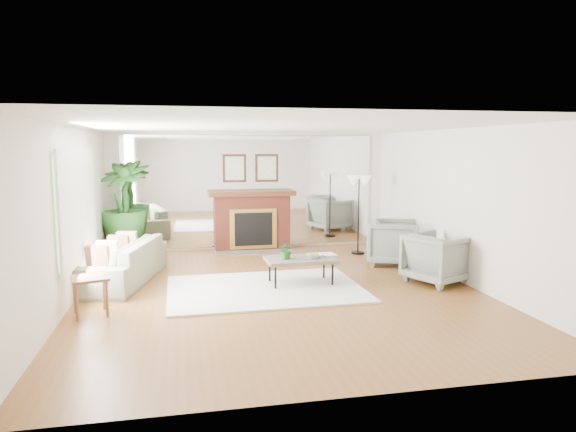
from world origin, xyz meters
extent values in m
plane|color=brown|center=(0.00, 0.00, 0.00)|extent=(7.00, 7.00, 0.00)
cube|color=silver|center=(-2.99, 0.00, 1.25)|extent=(0.02, 7.00, 2.50)
cube|color=silver|center=(2.99, 0.00, 1.25)|extent=(0.02, 7.00, 2.50)
cube|color=silver|center=(0.00, 3.49, 1.25)|extent=(6.00, 0.02, 2.50)
cube|color=silver|center=(0.00, 3.47, 1.25)|extent=(5.40, 0.04, 2.40)
cube|color=#B2E09E|center=(-2.96, 0.40, 1.35)|extent=(0.04, 2.40, 1.50)
cube|color=maroon|center=(0.00, 3.28, 0.60)|extent=(1.60, 0.40, 1.20)
cube|color=gold|center=(0.00, 3.07, 0.48)|extent=(1.00, 0.04, 0.85)
cube|color=black|center=(0.00, 3.05, 0.48)|extent=(0.80, 0.04, 0.70)
cube|color=#685C52|center=(0.00, 2.93, 0.01)|extent=(1.70, 0.55, 0.03)
cube|color=#442815|center=(0.00, 3.26, 1.22)|extent=(1.85, 0.46, 0.10)
cube|color=black|center=(-0.35, 3.43, 1.75)|extent=(0.50, 0.04, 0.60)
cube|color=black|center=(0.35, 3.43, 1.75)|extent=(0.50, 0.04, 0.60)
cube|color=white|center=(-0.22, 0.06, 0.02)|extent=(3.00, 2.17, 0.03)
cube|color=#685C52|center=(0.38, 0.24, 0.41)|extent=(1.12, 0.68, 0.06)
cylinder|color=black|center=(-0.07, 0.00, 0.19)|extent=(0.03, 0.03, 0.39)
cylinder|color=black|center=(0.85, 0.02, 0.19)|extent=(0.03, 0.03, 0.39)
cylinder|color=black|center=(-0.09, 0.46, 0.19)|extent=(0.03, 0.03, 0.39)
cylinder|color=black|center=(0.83, 0.48, 0.19)|extent=(0.03, 0.03, 0.39)
imported|color=gray|center=(-2.45, 1.01, 0.33)|extent=(1.40, 2.44, 0.67)
imported|color=gray|center=(2.40, 1.36, 0.42)|extent=(1.18, 1.16, 0.85)
imported|color=gray|center=(2.60, -0.05, 0.40)|extent=(1.16, 1.15, 0.81)
cube|color=brown|center=(-2.65, -0.68, 0.50)|extent=(0.55, 0.55, 0.04)
cylinder|color=brown|center=(-2.78, -0.90, 0.24)|extent=(0.04, 0.04, 0.49)
cylinder|color=brown|center=(-2.43, -0.81, 0.24)|extent=(0.04, 0.04, 0.49)
cylinder|color=brown|center=(-2.87, -0.55, 0.24)|extent=(0.04, 0.04, 0.49)
cylinder|color=brown|center=(-2.52, -0.46, 0.24)|extent=(0.04, 0.04, 0.49)
cylinder|color=black|center=(-2.60, 2.96, 0.20)|extent=(0.56, 0.56, 0.40)
imported|color=#2B6123|center=(-2.60, 2.96, 1.10)|extent=(1.15, 1.15, 1.64)
cylinder|color=black|center=(2.09, 2.39, 0.02)|extent=(0.27, 0.27, 0.04)
cylinder|color=black|center=(2.09, 2.39, 0.78)|extent=(0.03, 0.03, 1.57)
cone|color=beige|center=(1.97, 2.39, 1.52)|extent=(0.29, 0.29, 0.22)
cone|color=beige|center=(2.21, 2.39, 1.52)|extent=(0.29, 0.29, 0.22)
imported|color=#2B6123|center=(0.14, 0.22, 0.59)|extent=(0.29, 0.26, 0.30)
imported|color=brown|center=(0.59, 0.21, 0.47)|extent=(0.25, 0.25, 0.06)
imported|color=brown|center=(0.76, 0.35, 0.45)|extent=(0.25, 0.32, 0.02)
camera|label=1|loc=(-1.41, -7.58, 2.18)|focal=32.00mm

